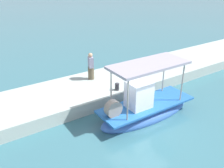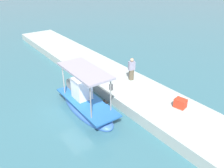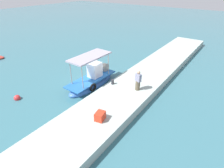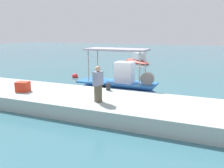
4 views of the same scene
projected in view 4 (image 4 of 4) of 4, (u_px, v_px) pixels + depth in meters
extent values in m
plane|color=#366B76|center=(126.00, 93.00, 14.74)|extent=(120.00, 120.00, 0.00)
cube|color=#A5B4AD|center=(102.00, 104.00, 11.33)|extent=(36.00, 3.80, 0.68)
ellipsoid|color=#3C6CC1|center=(117.00, 91.00, 14.81)|extent=(5.25, 1.77, 0.95)
cube|color=#2462AD|center=(117.00, 83.00, 14.70)|extent=(5.04, 1.76, 0.10)
cube|color=white|center=(125.00, 73.00, 14.35)|extent=(1.11, 0.95, 1.41)
cylinder|color=gray|center=(145.00, 67.00, 14.43)|extent=(0.07, 0.07, 2.10)
cylinder|color=gray|center=(140.00, 70.00, 13.26)|extent=(0.07, 0.07, 2.10)
cylinder|color=gray|center=(98.00, 64.00, 15.70)|extent=(0.07, 0.07, 2.10)
cylinder|color=gray|center=(89.00, 67.00, 14.53)|extent=(0.07, 0.07, 2.10)
cube|color=#A09AAB|center=(117.00, 49.00, 14.23)|extent=(3.87, 1.74, 0.12)
torus|color=black|center=(100.00, 87.00, 14.24)|extent=(0.74, 0.19, 0.74)
cylinder|color=gray|center=(147.00, 79.00, 13.85)|extent=(0.80, 0.36, 0.80)
cylinder|color=brown|center=(98.00, 93.00, 10.49)|extent=(0.46, 0.46, 0.77)
cube|color=gray|center=(98.00, 79.00, 10.34)|extent=(0.38, 0.52, 0.63)
sphere|color=tan|center=(98.00, 69.00, 10.24)|extent=(0.25, 0.25, 0.25)
cylinder|color=#2D2D33|center=(108.00, 87.00, 12.63)|extent=(0.24, 0.24, 0.40)
cube|color=red|center=(23.00, 87.00, 12.33)|extent=(0.74, 0.64, 0.54)
sphere|color=red|center=(75.00, 76.00, 19.76)|extent=(0.51, 0.51, 0.51)
ellipsoid|color=#C24033|center=(137.00, 62.00, 29.51)|extent=(4.89, 4.99, 0.71)
cube|color=silver|center=(139.00, 56.00, 28.86)|extent=(1.83, 1.85, 0.88)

